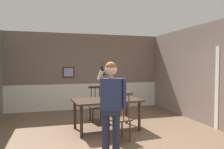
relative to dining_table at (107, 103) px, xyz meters
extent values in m
plane|color=brown|center=(-0.08, -0.72, -0.68)|extent=(7.55, 7.55, 0.00)
cube|color=#756056|center=(-0.08, 2.71, 1.17)|extent=(5.68, 0.12, 1.82)
cube|color=silver|center=(-0.08, 2.72, -0.21)|extent=(5.68, 0.14, 0.94)
cube|color=silver|center=(-0.08, 2.69, 0.26)|extent=(5.68, 0.05, 0.06)
cube|color=#382314|center=(-0.72, 2.63, 0.68)|extent=(0.40, 0.03, 0.37)
cube|color=#9396DC|center=(-0.72, 2.62, 0.68)|extent=(0.32, 0.01, 0.29)
cube|color=gray|center=(2.76, -0.72, 0.70)|extent=(0.12, 6.86, 2.75)
cube|color=white|center=(2.72, -0.70, 0.37)|extent=(0.06, 0.12, 2.10)
cube|color=#38281E|center=(0.00, 0.00, 0.07)|extent=(1.72, 1.08, 0.04)
cylinder|color=#38281E|center=(-0.69, -0.43, -0.31)|extent=(0.07, 0.07, 0.73)
cylinder|color=#38281E|center=(0.75, -0.31, -0.31)|extent=(0.07, 0.07, 0.73)
cylinder|color=#38281E|center=(-0.75, 0.31, -0.31)|extent=(0.07, 0.07, 0.73)
cylinder|color=#38281E|center=(0.69, 0.43, -0.31)|extent=(0.07, 0.07, 0.73)
cube|color=#513823|center=(0.07, -0.82, -0.21)|extent=(0.49, 0.49, 0.03)
cube|color=#513823|center=(0.11, -1.00, 0.34)|extent=(0.41, 0.12, 0.06)
cylinder|color=#513823|center=(-0.02, -1.03, 0.09)|extent=(0.02, 0.02, 0.57)
cylinder|color=#513823|center=(0.11, -1.00, 0.09)|extent=(0.02, 0.02, 0.57)
cylinder|color=#513823|center=(0.23, -0.98, 0.09)|extent=(0.02, 0.02, 0.57)
cylinder|color=#513823|center=(-0.13, -0.69, -0.45)|extent=(0.04, 0.04, 0.45)
cylinder|color=#513823|center=(0.20, -0.63, -0.45)|extent=(0.04, 0.04, 0.45)
cylinder|color=#513823|center=(-0.06, -1.02, -0.45)|extent=(0.04, 0.04, 0.45)
cylinder|color=#513823|center=(0.26, -0.95, -0.45)|extent=(0.04, 0.04, 0.45)
cube|color=black|center=(-0.07, 0.82, -0.25)|extent=(0.43, 0.43, 0.03)
cube|color=black|center=(-0.08, 1.00, 0.30)|extent=(0.41, 0.06, 0.06)
cylinder|color=black|center=(0.04, 1.01, 0.04)|extent=(0.02, 0.02, 0.56)
cylinder|color=black|center=(-0.08, 1.00, 0.04)|extent=(0.02, 0.02, 0.56)
cylinder|color=black|center=(-0.20, 1.00, 0.04)|extent=(0.02, 0.02, 0.56)
cylinder|color=black|center=(0.10, 0.67, -0.47)|extent=(0.04, 0.04, 0.41)
cylinder|color=black|center=(-0.22, 0.65, -0.47)|extent=(0.04, 0.04, 0.41)
cylinder|color=black|center=(0.08, 0.99, -0.47)|extent=(0.04, 0.04, 0.41)
cylinder|color=black|center=(-0.24, 0.97, -0.47)|extent=(0.04, 0.04, 0.41)
cylinder|color=#282E49|center=(-0.19, -1.44, -0.27)|extent=(0.14, 0.14, 0.81)
cylinder|color=#282E49|center=(-0.38, -1.39, -0.27)|extent=(0.14, 0.14, 0.81)
cube|color=#282E49|center=(-0.29, -1.42, 0.10)|extent=(0.38, 0.28, 0.12)
cube|color=navy|center=(-0.29, -1.42, 0.42)|extent=(0.43, 0.31, 0.57)
cylinder|color=navy|center=(-0.06, -1.48, 0.43)|extent=(0.09, 0.09, 0.55)
cylinder|color=beige|center=(-0.47, -1.38, 0.77)|extent=(0.16, 0.16, 0.19)
cylinder|color=beige|center=(-0.29, -1.42, 0.73)|extent=(0.09, 0.09, 0.05)
sphere|color=beige|center=(-0.29, -1.42, 0.87)|extent=(0.22, 0.22, 0.22)
sphere|color=brown|center=(-0.29, -1.42, 0.90)|extent=(0.21, 0.21, 0.21)
cube|color=black|center=(-0.44, -1.40, 0.84)|extent=(0.10, 0.06, 0.17)
cylinder|color=black|center=(-0.44, -1.40, 0.96)|extent=(0.01, 0.01, 0.08)
camera|label=1|loc=(-1.34, -5.14, 0.95)|focal=34.41mm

